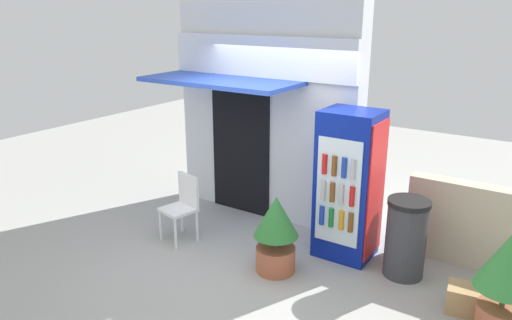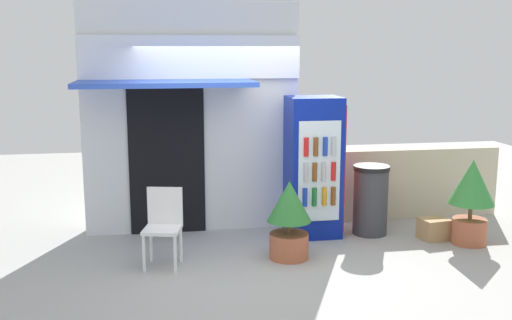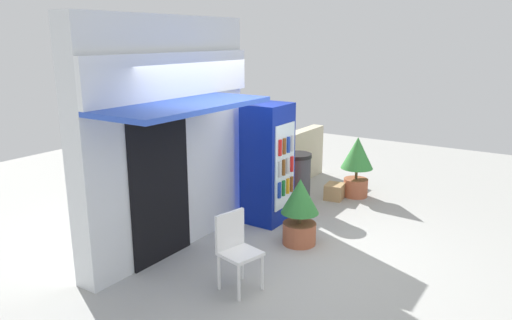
{
  "view_description": "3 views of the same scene",
  "coord_description": "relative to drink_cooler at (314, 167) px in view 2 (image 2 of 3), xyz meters",
  "views": [
    {
      "loc": [
        3.19,
        -4.37,
        3.01
      ],
      "look_at": [
        -0.11,
        0.59,
        1.13
      ],
      "focal_mm": 34.16,
      "sensor_mm": 36.0,
      "label": 1
    },
    {
      "loc": [
        -1.0,
        -6.62,
        2.48
      ],
      "look_at": [
        0.19,
        0.38,
        1.14
      ],
      "focal_mm": 41.96,
      "sensor_mm": 36.0,
      "label": 2
    },
    {
      "loc": [
        -5.03,
        -2.9,
        2.82
      ],
      "look_at": [
        0.18,
        0.54,
        1.22
      ],
      "focal_mm": 33.72,
      "sensor_mm": 36.0,
      "label": 3
    }
  ],
  "objects": [
    {
      "name": "ground",
      "position": [
        -1.05,
        -0.88,
        -0.93
      ],
      "size": [
        16.0,
        16.0,
        0.0
      ],
      "primitive_type": "plane",
      "color": "#A3A39E"
    },
    {
      "name": "storefront_building",
      "position": [
        -1.59,
        0.56,
        0.66
      ],
      "size": [
        2.88,
        1.3,
        3.09
      ],
      "color": "silver",
      "rests_on": "ground"
    },
    {
      "name": "drink_cooler",
      "position": [
        0.0,
        0.0,
        0.0
      ],
      "size": [
        0.7,
        0.65,
        1.86
      ],
      "color": "navy",
      "rests_on": "ground"
    },
    {
      "name": "plastic_chair",
      "position": [
        -1.99,
        -0.81,
        -0.41
      ],
      "size": [
        0.49,
        0.48,
        0.9
      ],
      "color": "white",
      "rests_on": "ground"
    },
    {
      "name": "potted_plant_near_shop",
      "position": [
        -0.52,
        -0.84,
        -0.41
      ],
      "size": [
        0.53,
        0.53,
        0.94
      ],
      "color": "#AD5B3D",
      "rests_on": "ground"
    },
    {
      "name": "potted_plant_curbside",
      "position": [
        1.88,
        -0.71,
        -0.28
      ],
      "size": [
        0.58,
        0.58,
        1.1
      ],
      "color": "#AD5B3D",
      "rests_on": "ground"
    },
    {
      "name": "trash_bin",
      "position": [
        0.77,
        -0.09,
        -0.46
      ],
      "size": [
        0.48,
        0.48,
        0.94
      ],
      "color": "#38383D",
      "rests_on": "ground"
    },
    {
      "name": "stone_boundary_wall",
      "position": [
        1.77,
        0.6,
        -0.41
      ],
      "size": [
        2.37,
        0.23,
        1.03
      ],
      "primitive_type": "cube",
      "color": "beige",
      "rests_on": "ground"
    },
    {
      "name": "cardboard_box",
      "position": [
        1.53,
        -0.45,
        -0.79
      ],
      "size": [
        0.4,
        0.35,
        0.28
      ],
      "primitive_type": "cube",
      "rotation": [
        0.0,
        0.0,
        0.15
      ],
      "color": "tan",
      "rests_on": "ground"
    }
  ]
}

